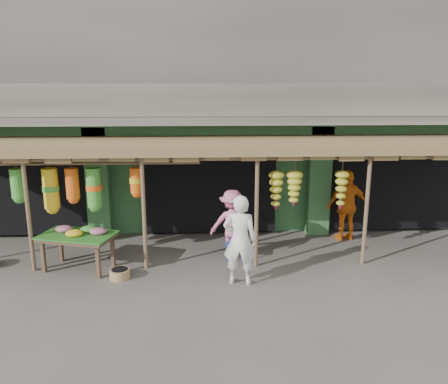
{
  "coord_description": "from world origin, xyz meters",
  "views": [
    {
      "loc": [
        -0.2,
        -9.53,
        4.0
      ],
      "look_at": [
        0.33,
        1.0,
        1.47
      ],
      "focal_mm": 35.0,
      "sensor_mm": 36.0,
      "label": 1
    }
  ],
  "objects_px": {
    "person_vendor": "(347,205)",
    "person_shopper": "(232,224)",
    "person_front": "(240,240)",
    "blue_chair": "(236,238)",
    "flower_table": "(79,236)"
  },
  "relations": [
    {
      "from": "person_front",
      "to": "person_vendor",
      "type": "bearing_deg",
      "value": -128.26
    },
    {
      "from": "person_vendor",
      "to": "person_shopper",
      "type": "bearing_deg",
      "value": 9.82
    },
    {
      "from": "flower_table",
      "to": "person_front",
      "type": "relative_size",
      "value": 0.95
    },
    {
      "from": "blue_chair",
      "to": "person_vendor",
      "type": "relative_size",
      "value": 0.46
    },
    {
      "from": "blue_chair",
      "to": "person_shopper",
      "type": "xyz_separation_m",
      "value": [
        -0.08,
        0.06,
        0.35
      ]
    },
    {
      "from": "person_front",
      "to": "person_vendor",
      "type": "relative_size",
      "value": 1.0
    },
    {
      "from": "blue_chair",
      "to": "person_shopper",
      "type": "bearing_deg",
      "value": 157.86
    },
    {
      "from": "person_vendor",
      "to": "person_shopper",
      "type": "distance_m",
      "value": 3.32
    },
    {
      "from": "flower_table",
      "to": "blue_chair",
      "type": "distance_m",
      "value": 3.61
    },
    {
      "from": "person_front",
      "to": "blue_chair",
      "type": "bearing_deg",
      "value": -79.24
    },
    {
      "from": "person_vendor",
      "to": "person_shopper",
      "type": "relative_size",
      "value": 1.15
    },
    {
      "from": "blue_chair",
      "to": "person_vendor",
      "type": "bearing_deg",
      "value": 31.92
    },
    {
      "from": "person_front",
      "to": "person_shopper",
      "type": "relative_size",
      "value": 1.15
    },
    {
      "from": "flower_table",
      "to": "person_shopper",
      "type": "distance_m",
      "value": 3.52
    },
    {
      "from": "flower_table",
      "to": "person_vendor",
      "type": "distance_m",
      "value": 6.81
    }
  ]
}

